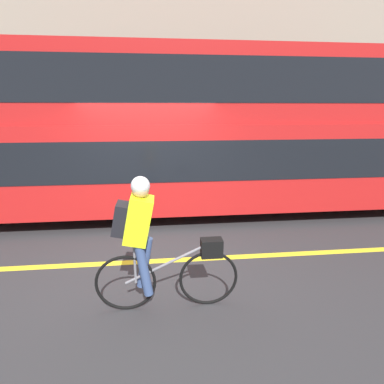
# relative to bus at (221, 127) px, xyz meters

# --- Properties ---
(ground_plane) EXTENTS (80.00, 80.00, 0.00)m
(ground_plane) POSITION_rel_bus_xyz_m (-1.62, -2.29, -1.98)
(ground_plane) COLOR #2D2D30
(road_center_line) EXTENTS (50.00, 0.14, 0.01)m
(road_center_line) POSITION_rel_bus_xyz_m (-1.62, -2.47, -1.97)
(road_center_line) COLOR yellow
(road_center_line) RESTS_ON ground_plane
(sidewalk_curb) EXTENTS (60.00, 2.06, 0.15)m
(sidewalk_curb) POSITION_rel_bus_xyz_m (-1.62, 3.66, -1.90)
(sidewalk_curb) COLOR gray
(sidewalk_curb) RESTS_ON ground_plane
(building_facade) EXTENTS (60.00, 0.30, 8.12)m
(building_facade) POSITION_rel_bus_xyz_m (-1.62, 4.84, 2.08)
(building_facade) COLOR gray
(building_facade) RESTS_ON ground_plane
(bus) EXTENTS (11.18, 2.53, 3.55)m
(bus) POSITION_rel_bus_xyz_m (0.00, 0.00, 0.00)
(bus) COLOR black
(bus) RESTS_ON ground_plane
(cyclist_on_bike) EXTENTS (1.74, 0.32, 1.68)m
(cyclist_on_bike) POSITION_rel_bus_xyz_m (-1.53, -3.64, -1.08)
(cyclist_on_bike) COLOR black
(cyclist_on_bike) RESTS_ON ground_plane
(trash_bin) EXTENTS (0.52, 0.52, 0.92)m
(trash_bin) POSITION_rel_bus_xyz_m (2.66, 3.56, -1.37)
(trash_bin) COLOR #262628
(trash_bin) RESTS_ON sidewalk_curb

